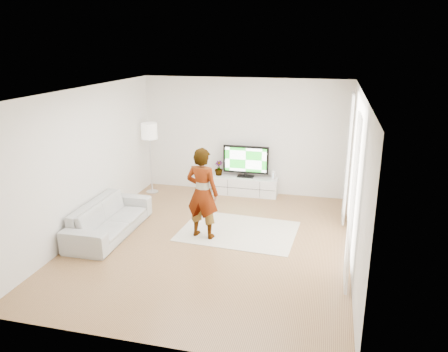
% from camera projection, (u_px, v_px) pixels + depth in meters
% --- Properties ---
extents(floor, '(6.00, 6.00, 0.00)m').
position_uv_depth(floor, '(212.00, 242.00, 8.21)').
color(floor, '#A37C49').
rests_on(floor, ground).
extents(ceiling, '(6.00, 6.00, 0.00)m').
position_uv_depth(ceiling, '(210.00, 91.00, 7.38)').
color(ceiling, white).
rests_on(ceiling, wall_back).
extents(wall_left, '(0.02, 6.00, 2.80)m').
position_uv_depth(wall_left, '(86.00, 161.00, 8.37)').
color(wall_left, silver).
rests_on(wall_left, floor).
extents(wall_right, '(0.02, 6.00, 2.80)m').
position_uv_depth(wall_right, '(357.00, 180.00, 7.22)').
color(wall_right, silver).
rests_on(wall_right, floor).
extents(wall_back, '(5.00, 0.02, 2.80)m').
position_uv_depth(wall_back, '(244.00, 136.00, 10.58)').
color(wall_back, silver).
rests_on(wall_back, floor).
extents(wall_front, '(5.00, 0.02, 2.80)m').
position_uv_depth(wall_front, '(142.00, 242.00, 5.01)').
color(wall_front, silver).
rests_on(wall_front, floor).
extents(window, '(0.01, 2.60, 2.50)m').
position_uv_depth(window, '(355.00, 172.00, 7.49)').
color(window, white).
rests_on(window, wall_right).
extents(curtain_near, '(0.04, 0.70, 2.60)m').
position_uv_depth(curtain_near, '(352.00, 204.00, 6.33)').
color(curtain_near, white).
rests_on(curtain_near, floor).
extents(curtain_far, '(0.04, 0.70, 2.60)m').
position_uv_depth(curtain_far, '(348.00, 159.00, 8.74)').
color(curtain_far, white).
rests_on(curtain_far, floor).
extents(media_console, '(1.57, 0.45, 0.44)m').
position_uv_depth(media_console, '(245.00, 186.00, 10.68)').
color(media_console, silver).
rests_on(media_console, floor).
extents(television, '(1.11, 0.22, 0.77)m').
position_uv_depth(television, '(246.00, 160.00, 10.52)').
color(television, black).
rests_on(television, media_console).
extents(game_console, '(0.07, 0.16, 0.21)m').
position_uv_depth(game_console, '(274.00, 175.00, 10.43)').
color(game_console, white).
rests_on(game_console, media_console).
extents(potted_plant, '(0.23, 0.23, 0.36)m').
position_uv_depth(potted_plant, '(219.00, 168.00, 10.72)').
color(potted_plant, '#3F7238').
rests_on(potted_plant, media_console).
extents(rug, '(2.33, 1.74, 0.01)m').
position_uv_depth(rug, '(238.00, 231.00, 8.65)').
color(rug, beige).
rests_on(rug, floor).
extents(player, '(0.70, 0.53, 1.75)m').
position_uv_depth(player, '(202.00, 193.00, 8.16)').
color(player, '#334772').
rests_on(player, rug).
extents(sofa, '(0.87, 2.19, 0.64)m').
position_uv_depth(sofa, '(110.00, 218.00, 8.47)').
color(sofa, '#B8B8B3').
rests_on(sofa, floor).
extents(floor_lamp, '(0.39, 0.39, 1.74)m').
position_uv_depth(floor_lamp, '(149.00, 134.00, 10.48)').
color(floor_lamp, silver).
rests_on(floor_lamp, floor).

